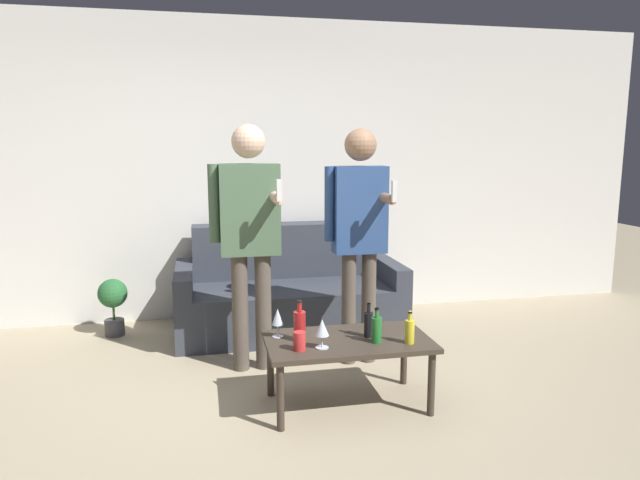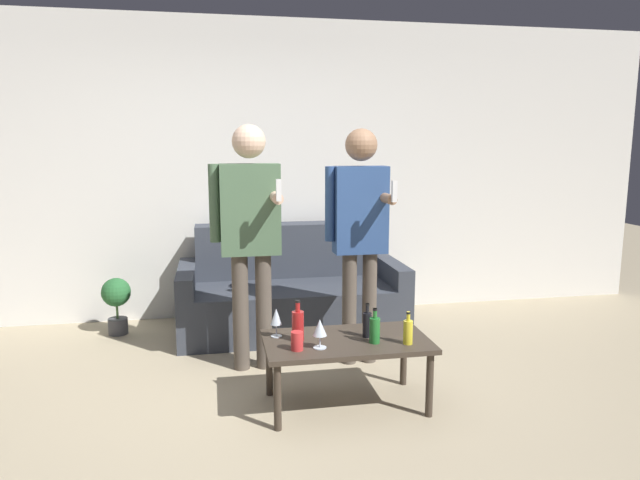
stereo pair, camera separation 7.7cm
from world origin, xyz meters
The scene contains 14 objects.
ground_plane centered at (0.00, 0.00, 0.00)m, with size 16.00×16.00×0.00m, color tan.
wall_back centered at (0.00, 2.27, 1.35)m, with size 8.00×0.06×2.70m.
couch centered at (0.38, 1.76, 0.31)m, with size 1.89×0.91×0.89m.
coffee_table centered at (0.51, 0.20, 0.38)m, with size 1.00×0.57×0.42m.
bottle_orange centered at (0.85, 0.06, 0.50)m, with size 0.06×0.06×0.20m.
bottle_green centered at (0.22, 0.23, 0.52)m, with size 0.07×0.07×0.25m.
bottle_dark centered at (0.64, 0.22, 0.51)m, with size 0.06×0.06×0.21m.
bottle_yellow centered at (0.66, 0.11, 0.51)m, with size 0.06×0.06×0.21m.
wine_glass_near centered at (0.32, 0.08, 0.54)m, with size 0.08×0.08×0.17m.
wine_glass_far centered at (0.10, 0.33, 0.55)m, with size 0.07×0.07×0.18m.
cup_on_table centered at (0.19, 0.07, 0.48)m, with size 0.07×0.07×0.11m.
person_standing_left centered at (-0.01, 0.90, 1.03)m, with size 0.48×0.44×1.72m.
person_standing_right centered at (0.76, 0.88, 1.02)m, with size 0.44×0.43×1.70m.
potted_plant centered at (-1.08, 1.86, 0.30)m, with size 0.24×0.24×0.48m.
Camera 2 is at (-0.26, -3.01, 1.59)m, focal length 32.00 mm.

